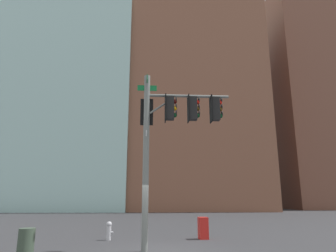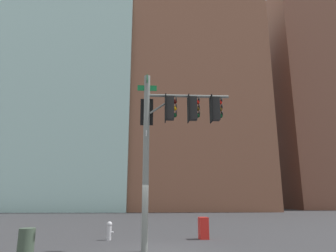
% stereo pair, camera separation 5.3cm
% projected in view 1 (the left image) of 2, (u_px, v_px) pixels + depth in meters
% --- Properties ---
extents(ground_plane, '(200.00, 200.00, 0.00)m').
position_uv_depth(ground_plane, '(154.00, 251.00, 11.57)').
color(ground_plane, '#2D2D30').
extents(signal_pole_assembly, '(3.94, 1.17, 7.14)m').
position_uv_depth(signal_pole_assembly, '(168.00, 126.00, 12.69)').
color(signal_pole_assembly, slate).
rests_on(signal_pole_assembly, ground_plane).
extents(fire_hydrant, '(0.34, 0.26, 0.87)m').
position_uv_depth(fire_hydrant, '(109.00, 230.00, 14.76)').
color(fire_hydrant, '#B2B2B7').
rests_on(fire_hydrant, ground_plane).
extents(litter_bin, '(0.56, 0.56, 0.95)m').
position_uv_depth(litter_bin, '(26.00, 242.00, 10.59)').
color(litter_bin, '#384738').
rests_on(litter_bin, ground_plane).
extents(newspaper_box, '(0.49, 0.60, 1.05)m').
position_uv_depth(newspaper_box, '(203.00, 228.00, 15.15)').
color(newspaper_box, red).
rests_on(newspaper_box, ground_plane).
extents(building_brick_nearside, '(25.89, 17.29, 37.66)m').
position_uv_depth(building_brick_nearside, '(186.00, 105.00, 55.88)').
color(building_brick_nearside, brown).
rests_on(building_brick_nearside, ground_plane).
extents(building_brick_midblock, '(17.64, 15.76, 33.77)m').
position_uv_depth(building_brick_midblock, '(204.00, 125.00, 62.90)').
color(building_brick_midblock, brown).
rests_on(building_brick_midblock, ground_plane).
extents(building_glass_tower, '(23.44, 27.95, 64.29)m').
position_uv_depth(building_glass_tower, '(81.00, 50.00, 62.97)').
color(building_glass_tower, '#9EC6C1').
rests_on(building_glass_tower, ground_plane).
extents(building_brick_farside, '(16.49, 19.80, 46.24)m').
position_uv_depth(building_brick_farside, '(308.00, 99.00, 65.76)').
color(building_brick_farside, brown).
rests_on(building_brick_farside, ground_plane).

